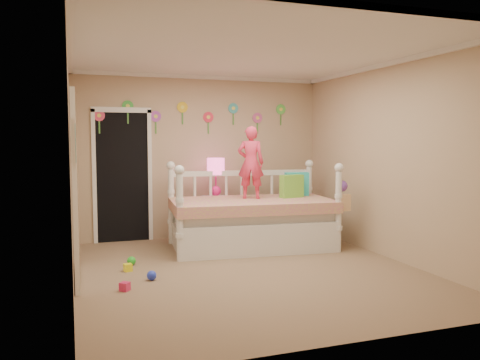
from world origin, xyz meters
name	(u,v)px	position (x,y,z in m)	size (l,w,h in m)	color
floor	(248,271)	(0.00, 0.00, 0.00)	(4.00, 4.50, 0.01)	#7F684C
ceiling	(249,52)	(0.00, 0.00, 2.60)	(4.00, 4.50, 0.01)	white
back_wall	(201,157)	(0.00, 2.25, 1.30)	(4.00, 0.01, 2.60)	tan
left_wall	(71,166)	(-2.00, 0.00, 1.30)	(0.01, 4.50, 2.60)	tan
right_wall	(391,161)	(2.00, 0.00, 1.30)	(0.01, 4.50, 2.60)	tan
crown_molding	(249,55)	(0.00, 0.00, 2.57)	(4.00, 4.50, 0.06)	white
daybed	(252,204)	(0.48, 1.17, 0.64)	(2.36, 1.27, 1.28)	white
pillow_turquoise	(297,184)	(1.30, 1.38, 0.89)	(0.36, 0.13, 0.36)	#29CED1
pillow_lime	(292,186)	(1.13, 1.20, 0.88)	(0.36, 0.13, 0.34)	#72C63C
child	(251,163)	(0.50, 1.28, 1.24)	(0.39, 0.25, 1.06)	#F4375B
nightstand	(216,218)	(0.14, 1.89, 0.34)	(0.41, 0.32, 0.69)	white
table_lamp	(216,171)	(0.14, 1.89, 1.09)	(0.27, 0.27, 0.60)	#DC1D75
closet_doorway	(123,175)	(-1.25, 2.23, 1.03)	(0.90, 0.04, 2.07)	black
flower_decals	(196,117)	(-0.09, 2.24, 1.94)	(3.40, 0.02, 0.50)	#B2668C
mirror_closet	(75,187)	(-1.96, 0.30, 1.05)	(0.07, 1.30, 2.10)	white
wall_picture	(73,143)	(-1.97, -0.90, 1.55)	(0.05, 0.34, 0.42)	white
hanging_bag	(342,197)	(1.60, 0.53, 0.78)	(0.20, 0.16, 0.36)	beige
toy_scatter	(139,271)	(-1.28, 0.19, 0.06)	(0.80, 1.30, 0.11)	#996666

